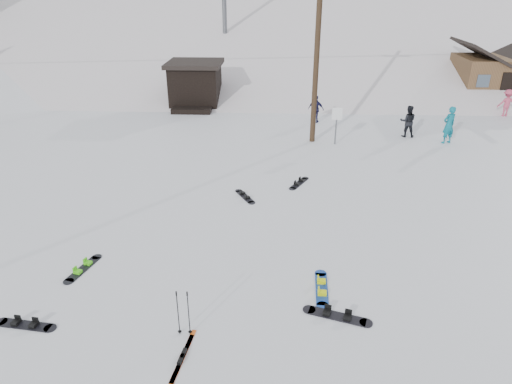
{
  "coord_description": "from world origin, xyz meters",
  "views": [
    {
      "loc": [
        0.12,
        -8.06,
        7.46
      ],
      "look_at": [
        -0.44,
        4.84,
        1.4
      ],
      "focal_mm": 32.0,
      "sensor_mm": 36.0,
      "label": 1
    }
  ],
  "objects_px": {
    "utility_pole": "(317,45)",
    "cabin": "(495,75)",
    "hero_snowboard": "(322,288)",
    "hero_skis": "(182,358)"
  },
  "relations": [
    {
      "from": "utility_pole",
      "to": "hero_skis",
      "type": "distance_m",
      "value": 15.91
    },
    {
      "from": "cabin",
      "to": "hero_snowboard",
      "type": "relative_size",
      "value": 3.15
    },
    {
      "from": "cabin",
      "to": "hero_snowboard",
      "type": "xyz_separation_m",
      "value": [
        -13.57,
        -22.16,
        -1.45
      ]
    },
    {
      "from": "hero_skis",
      "to": "utility_pole",
      "type": "bearing_deg",
      "value": 83.42
    },
    {
      "from": "cabin",
      "to": "utility_pole",
      "type": "bearing_deg",
      "value": -142.44
    },
    {
      "from": "utility_pole",
      "to": "cabin",
      "type": "bearing_deg",
      "value": 37.56
    },
    {
      "from": "hero_snowboard",
      "to": "hero_skis",
      "type": "bearing_deg",
      "value": 131.38
    },
    {
      "from": "hero_snowboard",
      "to": "hero_skis",
      "type": "relative_size",
      "value": 0.98
    },
    {
      "from": "utility_pole",
      "to": "cabin",
      "type": "xyz_separation_m",
      "value": [
        13.0,
        10.0,
        -3.2
      ]
    },
    {
      "from": "utility_pole",
      "to": "hero_snowboard",
      "type": "xyz_separation_m",
      "value": [
        -0.57,
        -12.17,
        -4.65
      ]
    }
  ]
}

